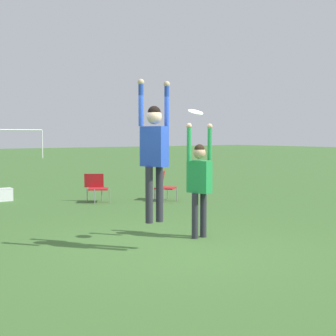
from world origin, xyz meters
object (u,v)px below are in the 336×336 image
Objects in this scene: person_defending at (199,178)px; camping_chair_2 at (163,184)px; person_jumping at (154,147)px; cooler_box at (3,195)px; camping_chair_3 at (97,186)px; frisbee at (196,112)px.

person_defending reaches higher than camping_chair_2.
person_jumping is 1.09× the size of person_defending.
person_defending is 4.10× the size of cooler_box.
cooler_box is at bearing -9.03° from camping_chair_3.
person_defending is at bearing -77.91° from cooler_box.
person_defending is at bearing -90.00° from person_jumping.
frisbee is 0.32× the size of camping_chair_3.
cooler_box is (-3.79, 2.61, -0.29)m from camping_chair_2.
camping_chair_2 is 1.90m from camping_chair_3.
person_jumping is 4.47× the size of cooler_box.
frisbee is at bearing 22.09° from camping_chair_2.
person_jumping is 2.72× the size of camping_chair_2.
cooler_box is at bearing 176.87° from person_defending.
person_jumping is 7.47m from cooler_box.
camping_chair_2 is at bearing -34.53° from cooler_box.
frisbee is at bearing -105.72° from person_jumping.
person_jumping is 1.02m from frisbee.
person_defending is at bearing 114.28° from camping_chair_3.
frisbee is 7.69m from cooler_box.
frisbee is (-0.37, -0.34, 1.16)m from person_defending.
person_jumping is 8.82× the size of frisbee.
frisbee reaches higher than person_defending.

